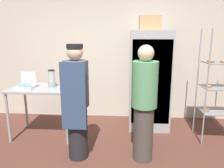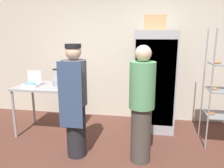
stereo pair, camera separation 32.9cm
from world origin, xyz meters
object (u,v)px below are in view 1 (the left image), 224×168
cardboard_storage_box (150,23)px  person_baker (77,101)px  refrigerator (149,80)px  baking_rack (221,86)px  person_customer (144,104)px  blender_pitcher (52,79)px  donut_box (26,86)px

cardboard_storage_box → person_baker: (-1.08, -1.20, -1.10)m
refrigerator → baking_rack: baking_rack is taller
refrigerator → person_customer: size_ratio=1.12×
blender_pitcher → person_baker: bearing=-50.5°
person_baker → blender_pitcher: bearing=129.5°
blender_pitcher → refrigerator: bearing=16.8°
donut_box → blender_pitcher: size_ratio=0.88×
refrigerator → baking_rack: 1.21m
baking_rack → person_baker: (-2.23, -0.75, -0.07)m
cardboard_storage_box → blender_pitcher: bearing=-163.7°
refrigerator → blender_pitcher: (-1.70, -0.51, 0.09)m
baking_rack → person_baker: size_ratio=1.13×
baking_rack → cardboard_storage_box: bearing=158.7°
refrigerator → donut_box: refrigerator is taller
person_baker → person_customer: (0.93, 0.02, -0.02)m
person_customer → cardboard_storage_box: bearing=82.8°
cardboard_storage_box → person_customer: bearing=-97.2°
donut_box → person_customer: 1.99m
cardboard_storage_box → person_baker: cardboard_storage_box is taller
baking_rack → blender_pitcher: size_ratio=6.17×
baking_rack → donut_box: bearing=-176.8°
donut_box → person_customer: size_ratio=0.16×
refrigerator → cardboard_storage_box: 1.04m
refrigerator → cardboard_storage_box: size_ratio=4.77×
donut_box → person_customer: bearing=-16.1°
baking_rack → donut_box: (-3.21, -0.18, -0.00)m
baking_rack → person_customer: (-1.30, -0.73, -0.09)m
person_baker → refrigerator: bearing=47.7°
person_customer → blender_pitcher: bearing=155.6°
donut_box → person_baker: (0.98, -0.57, -0.07)m
donut_box → baking_rack: bearing=3.2°
refrigerator → person_customer: bearing=-98.6°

